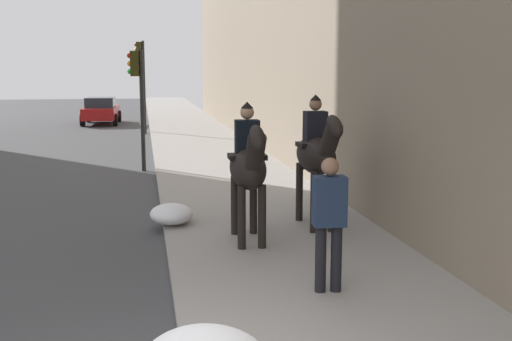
# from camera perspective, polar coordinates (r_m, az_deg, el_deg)

# --- Properties ---
(mounted_horse_near) EXTENTS (2.15, 0.61, 2.26)m
(mounted_horse_near) POSITION_cam_1_polar(r_m,az_deg,el_deg) (9.98, -0.70, 0.40)
(mounted_horse_near) COLOR black
(mounted_horse_near) RESTS_ON sidewalk_slab
(mounted_horse_far) EXTENTS (2.15, 0.61, 2.34)m
(mounted_horse_far) POSITION_cam_1_polar(r_m,az_deg,el_deg) (11.01, 5.57, 1.53)
(mounted_horse_far) COLOR black
(mounted_horse_far) RESTS_ON sidewalk_slab
(pedestrian_greeting) EXTENTS (0.29, 0.42, 1.70)m
(pedestrian_greeting) POSITION_cam_1_polar(r_m,az_deg,el_deg) (7.83, 6.67, -4.09)
(pedestrian_greeting) COLOR black
(pedestrian_greeting) RESTS_ON sidewalk_slab
(car_mid_lane) EXTENTS (4.24, 2.00, 1.44)m
(car_mid_lane) POSITION_cam_1_polar(r_m,az_deg,el_deg) (34.69, -13.89, 5.32)
(car_mid_lane) COLOR maroon
(car_mid_lane) RESTS_ON ground
(traffic_light_near_curb) EXTENTS (0.20, 0.44, 3.45)m
(traffic_light_near_curb) POSITION_cam_1_polar(r_m,az_deg,el_deg) (18.11, -10.63, 7.24)
(traffic_light_near_curb) COLOR black
(traffic_light_near_curb) RESTS_ON ground
(traffic_light_far_curb) EXTENTS (0.20, 0.44, 4.16)m
(traffic_light_far_curb) POSITION_cam_1_polar(r_m,az_deg,el_deg) (28.89, -10.33, 8.76)
(traffic_light_far_curb) COLOR black
(traffic_light_far_curb) RESTS_ON ground
(snow_pile_far) EXTENTS (1.01, 0.77, 0.35)m
(snow_pile_far) POSITION_cam_1_polar(r_m,az_deg,el_deg) (11.52, -7.70, -3.92)
(snow_pile_far) COLOR white
(snow_pile_far) RESTS_ON sidewalk_slab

